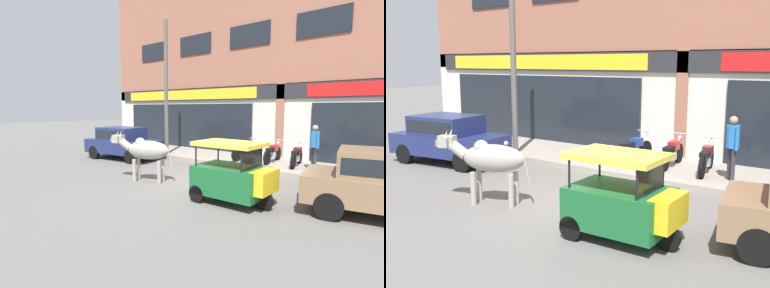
{
  "view_description": "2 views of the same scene",
  "coord_description": "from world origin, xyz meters",
  "views": [
    {
      "loc": [
        5.67,
        -7.45,
        2.36
      ],
      "look_at": [
        -1.62,
        1.0,
        1.0
      ],
      "focal_mm": 28.0,
      "sensor_mm": 36.0,
      "label": 1
    },
    {
      "loc": [
        5.45,
        -7.74,
        3.03
      ],
      "look_at": [
        -0.93,
        1.0,
        1.06
      ],
      "focal_mm": 42.0,
      "sensor_mm": 36.0,
      "label": 2
    }
  ],
  "objects": [
    {
      "name": "pedestrian",
      "position": [
        2.16,
        3.16,
        1.14
      ],
      "size": [
        0.36,
        0.39,
        1.6
      ],
      "color": "#2D2D33",
      "rests_on": "sidewalk"
    },
    {
      "name": "shop_building",
      "position": [
        0.01,
        5.33,
        4.51
      ],
      "size": [
        23.0,
        1.4,
        9.43
      ],
      "color": "#9E604C",
      "rests_on": "ground"
    },
    {
      "name": "ground_plane",
      "position": [
        0.0,
        0.0,
        0.0
      ],
      "size": [
        90.0,
        90.0,
        0.0
      ],
      "primitive_type": "plane",
      "color": "#605E5B"
    },
    {
      "name": "utility_pole",
      "position": [
        -4.51,
        2.5,
        3.25
      ],
      "size": [
        0.18,
        0.18,
        6.18
      ],
      "primitive_type": "cylinder",
      "color": "#595651",
      "rests_on": "sidewalk"
    },
    {
      "name": "motorcycle_0",
      "position": [
        -0.8,
        3.56,
        0.55
      ],
      "size": [
        0.54,
        1.81,
        0.88
      ],
      "color": "black",
      "rests_on": "sidewalk"
    },
    {
      "name": "sidewalk",
      "position": [
        0.0,
        3.64,
        0.08
      ],
      "size": [
        19.0,
        2.87,
        0.16
      ],
      "primitive_type": "cube",
      "color": "gray",
      "rests_on": "ground"
    },
    {
      "name": "motorcycle_1",
      "position": [
        0.35,
        3.7,
        0.55
      ],
      "size": [
        0.52,
        1.81,
        0.88
      ],
      "color": "black",
      "rests_on": "sidewalk"
    },
    {
      "name": "car_1",
      "position": [
        -5.68,
        0.82,
        0.81
      ],
      "size": [
        3.75,
        2.05,
        1.46
      ],
      "color": "black",
      "rests_on": "ground"
    },
    {
      "name": "auto_rickshaw",
      "position": [
        1.73,
        -1.32,
        0.66
      ],
      "size": [
        2.01,
        1.21,
        1.52
      ],
      "color": "black",
      "rests_on": "ground"
    },
    {
      "name": "cow",
      "position": [
        -1.61,
        -1.28,
        1.01
      ],
      "size": [
        2.03,
        1.11,
        1.61
      ],
      "color": "#9E998E",
      "rests_on": "ground"
    },
    {
      "name": "motorcycle_2",
      "position": [
        1.39,
        3.57,
        0.55
      ],
      "size": [
        0.59,
        1.8,
        0.88
      ],
      "color": "black",
      "rests_on": "sidewalk"
    }
  ]
}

